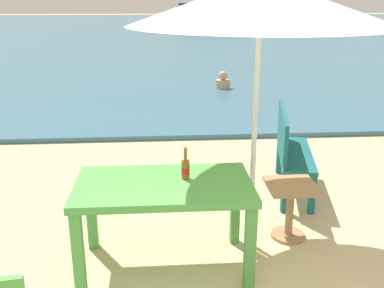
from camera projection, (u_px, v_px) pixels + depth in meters
name	position (u px, v px, depth m)	size (l,w,h in m)	color
sea_water	(168.00, 29.00, 30.69)	(120.00, 50.00, 0.08)	#386B84
picnic_table_green	(164.00, 195.00, 3.54)	(1.40, 0.80, 0.76)	#4C9E47
beer_bottle_amber	(185.00, 168.00, 3.56)	(0.07, 0.07, 0.26)	brown
patio_umbrella	(261.00, 2.00, 3.41)	(2.10, 2.10, 2.30)	silver
side_table_wood	(290.00, 203.00, 4.09)	(0.44, 0.44, 0.54)	#9E7A51
bench_teal_center	(290.00, 147.00, 5.02)	(0.60, 1.25, 0.95)	#196066
swimmer_person	(223.00, 82.00, 10.55)	(0.34, 0.34, 0.41)	tan
boat_tanker	(214.00, 9.00, 44.11)	(7.22, 1.97, 2.63)	navy
boat_fishing_trawler	(305.00, 16.00, 38.96)	(3.74, 1.02, 1.36)	#4C4C4C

